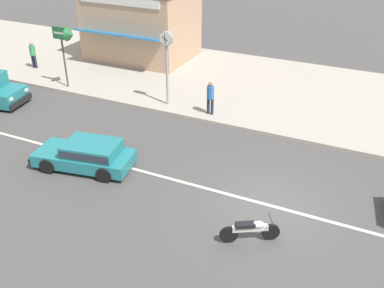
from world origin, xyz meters
name	(u,v)px	position (x,y,z in m)	size (l,w,h in m)	color
ground_plane	(271,206)	(0.00, 0.00, 0.00)	(160.00, 160.00, 0.00)	#4C4947
lane_centre_stripe	(271,206)	(0.00, 0.00, 0.00)	(50.40, 0.14, 0.01)	silver
kerb_strip	(326,99)	(0.00, 9.86, 0.07)	(68.00, 10.00, 0.15)	#ADA393
hatchback_teal_2	(87,154)	(-7.12, -0.64, 0.59)	(4.08, 2.24, 1.10)	teal
motorcycle_1	(251,230)	(-0.07, -1.97, 0.42)	(1.64, 1.08, 0.80)	black
street_clock	(166,50)	(-7.00, 5.70, 2.89)	(0.68, 0.22, 3.65)	#9E9EA3
arrow_signboard	(68,38)	(-12.52, 5.40, 2.90)	(1.31, 0.71, 3.28)	#4C4C51
pedestrian_mid_kerb	(33,53)	(-16.74, 7.00, 1.07)	(0.34, 0.34, 1.58)	#232838
pedestrian_by_shop	(210,96)	(-4.65, 5.55, 1.09)	(0.34, 0.34, 1.61)	#232838
shopfront_corner_warung	(141,22)	(-12.00, 11.68, 2.36)	(6.32, 5.39, 4.42)	tan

